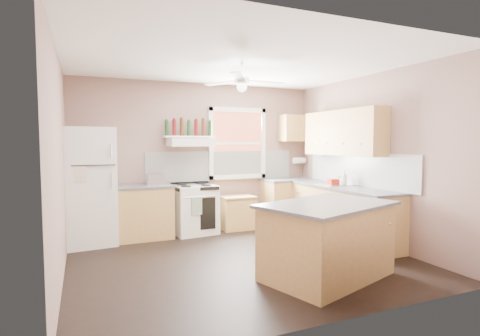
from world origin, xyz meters
name	(u,v)px	position (x,y,z in m)	size (l,w,h in m)	color
floor	(242,259)	(0.00, 0.00, 0.00)	(4.50, 4.50, 0.00)	black
ceiling	(242,62)	(0.00, 0.00, 2.70)	(4.50, 4.50, 0.00)	white
wall_back	(199,157)	(0.00, 2.02, 1.35)	(4.50, 0.05, 2.70)	#82645A
wall_right	(372,159)	(2.27, 0.00, 1.35)	(0.05, 4.00, 2.70)	#82645A
wall_left	(57,167)	(-2.27, 0.00, 1.35)	(0.05, 4.00, 2.70)	#82645A
backsplash_back	(222,166)	(0.45, 1.99, 1.18)	(2.90, 0.03, 0.55)	white
backsplash_right	(357,169)	(2.23, 0.30, 1.18)	(0.03, 2.60, 0.55)	white
window_view	(237,143)	(0.75, 1.98, 1.60)	(1.00, 0.02, 1.20)	brown
window_frame	(238,143)	(0.75, 1.96, 1.60)	(1.16, 0.07, 1.36)	white
refrigerator	(88,186)	(-1.94, 1.66, 0.93)	(0.79, 0.76, 1.85)	white
base_cabinet_left	(145,213)	(-1.06, 1.70, 0.43)	(0.90, 0.60, 0.86)	#AB8647
counter_left	(144,186)	(-1.06, 1.70, 0.88)	(0.92, 0.62, 0.04)	#4E4E50
toaster	(156,179)	(-0.86, 1.72, 0.99)	(0.28, 0.16, 0.18)	silver
stove	(194,209)	(-0.19, 1.70, 0.43)	(0.73, 0.64, 0.86)	white
range_hood	(191,142)	(-0.23, 1.75, 1.62)	(0.78, 0.50, 0.14)	white
bottle_shelf	(189,137)	(-0.23, 1.87, 1.72)	(0.90, 0.26, 0.03)	white
cart	(238,213)	(0.64, 1.69, 0.31)	(0.62, 0.41, 0.62)	#AB8647
base_cabinet_corner	(289,202)	(1.75, 1.70, 0.43)	(1.00, 0.60, 0.86)	#AB8647
base_cabinet_right	(343,214)	(1.95, 0.30, 0.43)	(0.60, 2.20, 0.86)	#AB8647
counter_corner	(289,180)	(1.75, 1.70, 0.88)	(1.02, 0.62, 0.04)	#4E4E50
counter_right	(343,187)	(1.94, 0.30, 0.88)	(0.62, 2.22, 0.04)	#4E4E50
sink	(335,185)	(1.94, 0.50, 0.90)	(0.55, 0.45, 0.03)	silver
faucet	(343,180)	(2.10, 0.50, 0.97)	(0.03, 0.03, 0.14)	silver
upper_cabinet_right	(343,133)	(2.08, 0.50, 1.78)	(0.33, 1.80, 0.76)	#AB8647
upper_cabinet_corner	(295,128)	(1.95, 1.83, 1.90)	(0.60, 0.33, 0.52)	#AB8647
paper_towel	(299,160)	(2.07, 1.86, 1.25)	(0.12, 0.12, 0.26)	white
island	(327,242)	(0.68, -1.02, 0.43)	(1.49, 0.94, 0.86)	#AB8647
island_top	(328,205)	(0.68, -1.02, 0.88)	(1.58, 1.03, 0.04)	#4E4E50
ceiling_fan_hub	(242,81)	(0.00, 0.00, 2.45)	(0.20, 0.20, 0.08)	white
soap_bottle	(344,178)	(2.05, 0.40, 1.02)	(0.09, 0.09, 0.24)	silver
red_caddy	(333,182)	(1.90, 0.51, 0.95)	(0.18, 0.12, 0.10)	#AD220E
wine_bottles	(189,128)	(-0.23, 1.87, 1.88)	(0.86, 0.06, 0.31)	#143819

